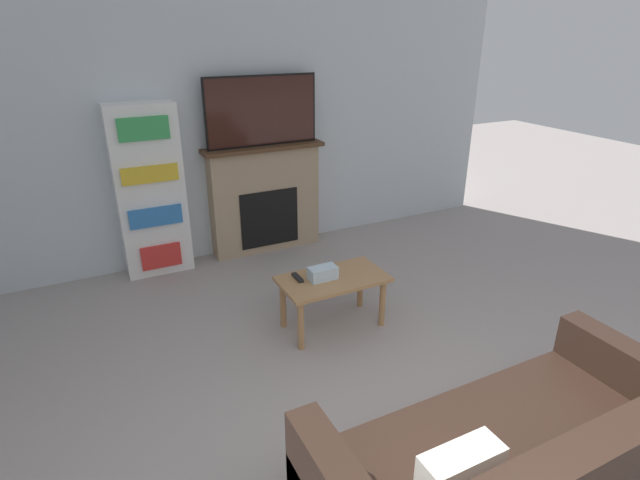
{
  "coord_description": "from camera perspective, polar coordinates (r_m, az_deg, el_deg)",
  "views": [
    {
      "loc": [
        -1.4,
        -0.44,
        2.25
      ],
      "look_at": [
        0.18,
        2.69,
        0.74
      ],
      "focal_mm": 28.0,
      "sensor_mm": 36.0,
      "label": 1
    }
  ],
  "objects": [
    {
      "name": "fireplace",
      "position": [
        5.31,
        -6.29,
        4.77
      ],
      "size": [
        1.25,
        0.28,
        1.14
      ],
      "color": "tan",
      "rests_on": "ground_plane"
    },
    {
      "name": "couch",
      "position": [
        2.77,
        21.71,
        -23.9
      ],
      "size": [
        1.95,
        0.94,
        0.85
      ],
      "color": "black",
      "rests_on": "ground_plane"
    },
    {
      "name": "wall_back",
      "position": [
        5.15,
        -10.83,
        12.86
      ],
      "size": [
        6.44,
        0.06,
        2.7
      ],
      "color": "silver",
      "rests_on": "ground_plane"
    },
    {
      "name": "coffee_table",
      "position": [
        3.94,
        1.49,
        -5.23
      ],
      "size": [
        0.84,
        0.46,
        0.44
      ],
      "color": "#A87A4C",
      "rests_on": "ground_plane"
    },
    {
      "name": "tv",
      "position": [
        5.08,
        -6.66,
        14.43
      ],
      "size": [
        1.15,
        0.03,
        0.68
      ],
      "color": "black",
      "rests_on": "fireplace"
    },
    {
      "name": "tissue_box",
      "position": [
        3.86,
        0.32,
        -3.8
      ],
      "size": [
        0.22,
        0.12,
        0.1
      ],
      "color": "silver",
      "rests_on": "coffee_table"
    },
    {
      "name": "bookshelf",
      "position": [
        4.96,
        -18.82,
        5.24
      ],
      "size": [
        0.62,
        0.29,
        1.63
      ],
      "color": "white",
      "rests_on": "ground_plane"
    },
    {
      "name": "remote_control",
      "position": [
        3.88,
        -2.58,
        -4.31
      ],
      "size": [
        0.04,
        0.15,
        0.02
      ],
      "color": "black",
      "rests_on": "coffee_table"
    }
  ]
}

